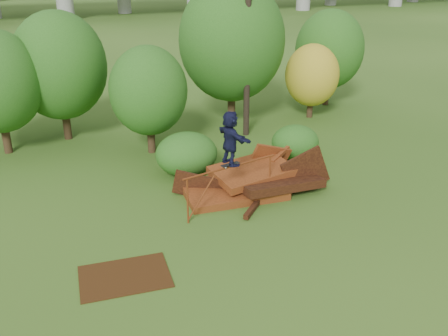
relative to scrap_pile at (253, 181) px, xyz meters
name	(u,v)px	position (x,y,z in m)	size (l,w,h in m)	color
ground	(273,236)	(-0.77, -3.10, -0.40)	(240.00, 240.00, 0.00)	#2D5116
scrap_pile	(253,181)	(0.00, 0.00, 0.00)	(5.68, 3.30, 2.03)	#4F220E
grind_rail	(231,176)	(-1.27, -0.98, 0.82)	(3.55, 0.87, 1.58)	maroon
skateboard	(230,164)	(-1.30, -0.98, 1.24)	(0.69, 0.32, 0.07)	black
skater	(230,138)	(-1.30, -0.98, 2.14)	(1.65, 0.53, 1.78)	#131533
flat_plate	(125,276)	(-5.38, -3.49, -0.38)	(2.35, 1.68, 0.03)	#381F0C
tree_1	(59,66)	(-5.58, 8.39, 3.00)	(4.17, 4.17, 5.80)	black
tree_2	(148,91)	(-2.40, 5.23, 2.31)	(3.26, 3.26, 4.59)	black
tree_3	(232,40)	(2.39, 7.72, 3.74)	(5.10, 5.10, 7.07)	black
tree_4	(312,75)	(6.62, 7.12, 1.83)	(2.77, 2.77, 3.83)	black
tree_5	(330,49)	(8.75, 8.92, 2.72)	(3.77, 3.77, 5.29)	black
shrub_left	(187,154)	(-1.71, 2.40, 0.44)	(2.41, 2.22, 1.67)	#164211
shrub_right	(295,142)	(3.01, 2.30, 0.31)	(2.01, 1.84, 1.42)	#164211
utility_pole	(248,24)	(2.34, 5.79, 4.70)	(1.40, 0.28, 10.05)	black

